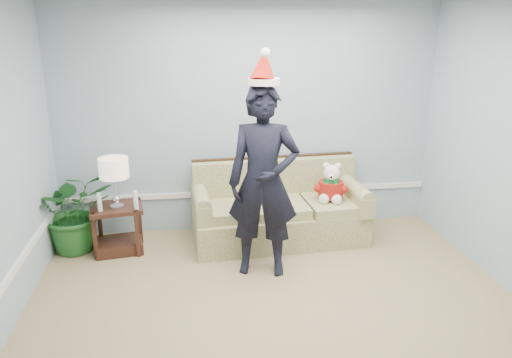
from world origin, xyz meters
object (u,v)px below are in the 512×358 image
object	(u,v)px
table_lamp	(114,170)
side_table	(119,234)
sofa	(278,212)
teddy_bear	(331,187)
houseplant	(74,211)
man	(263,182)

from	to	relation	value
table_lamp	side_table	bearing A→B (deg)	109.87
sofa	teddy_bear	distance (m)	0.68
houseplant	side_table	bearing A→B (deg)	-12.34
side_table	man	world-z (taller)	man
sofa	teddy_bear	bearing A→B (deg)	-14.03
sofa	man	size ratio (longest dim) A/B	1.05
sofa	table_lamp	bearing A→B (deg)	-178.54
side_table	table_lamp	size ratio (longest dim) A/B	1.10
teddy_bear	table_lamp	bearing A→B (deg)	-162.00
sofa	man	distance (m)	1.04
sofa	man	xyz separation A→B (m)	(-0.30, -0.77, 0.63)
teddy_bear	houseplant	bearing A→B (deg)	-165.19
sofa	side_table	xyz separation A→B (m)	(-1.82, -0.09, -0.12)
man	table_lamp	bearing A→B (deg)	169.41
houseplant	man	bearing A→B (deg)	-21.51
sofa	table_lamp	size ratio (longest dim) A/B	3.60
side_table	table_lamp	distance (m)	0.75
houseplant	teddy_bear	xyz separation A→B (m)	(2.88, -0.12, 0.18)
table_lamp	teddy_bear	world-z (taller)	table_lamp
table_lamp	houseplant	bearing A→B (deg)	162.28
sofa	table_lamp	world-z (taller)	table_lamp
man	sofa	bearing A→B (deg)	80.98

